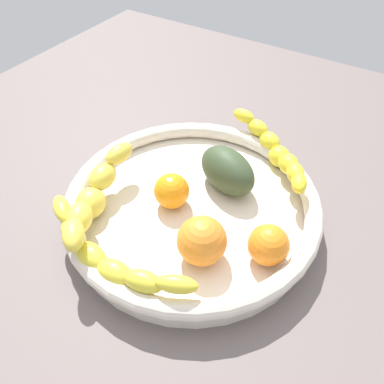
% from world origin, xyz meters
% --- Properties ---
extents(kitchen_counter, '(1.20, 1.20, 0.03)m').
position_xyz_m(kitchen_counter, '(0.00, 0.00, 0.01)').
color(kitchen_counter, '#655957').
rests_on(kitchen_counter, ground).
extents(fruit_bowl, '(0.36, 0.36, 0.05)m').
position_xyz_m(fruit_bowl, '(0.00, 0.00, 0.06)').
color(fruit_bowl, silver).
rests_on(fruit_bowl, kitchen_counter).
extents(banana_draped_left, '(0.07, 0.24, 0.04)m').
position_xyz_m(banana_draped_left, '(0.15, -0.03, 0.08)').
color(banana_draped_left, yellow).
rests_on(banana_draped_left, fruit_bowl).
extents(banana_draped_right, '(0.14, 0.17, 0.05)m').
position_xyz_m(banana_draped_right, '(-0.15, 0.06, 0.08)').
color(banana_draped_right, yellow).
rests_on(banana_draped_right, fruit_bowl).
extents(banana_arching_top, '(0.20, 0.10, 0.06)m').
position_xyz_m(banana_arching_top, '(0.08, -0.11, 0.09)').
color(banana_arching_top, yellow).
rests_on(banana_arching_top, fruit_bowl).
extents(orange_front, '(0.05, 0.05, 0.05)m').
position_xyz_m(orange_front, '(0.01, -0.03, 0.08)').
color(orange_front, orange).
rests_on(orange_front, fruit_bowl).
extents(orange_mid_left, '(0.06, 0.06, 0.06)m').
position_xyz_m(orange_mid_left, '(0.07, 0.06, 0.09)').
color(orange_mid_left, orange).
rests_on(orange_mid_left, fruit_bowl).
extents(orange_mid_right, '(0.05, 0.05, 0.05)m').
position_xyz_m(orange_mid_right, '(0.03, 0.13, 0.08)').
color(orange_mid_right, orange).
rests_on(orange_mid_right, fruit_bowl).
extents(avocado_dark, '(0.09, 0.11, 0.06)m').
position_xyz_m(avocado_dark, '(-0.07, 0.02, 0.08)').
color(avocado_dark, '#36452A').
rests_on(avocado_dark, fruit_bowl).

